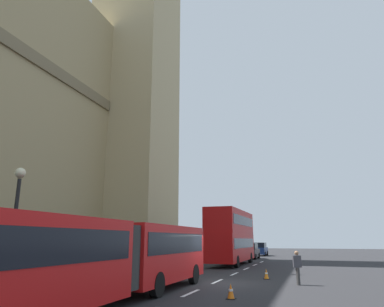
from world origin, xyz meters
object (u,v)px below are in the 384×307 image
object	(u,v)px
pedestrian_near_cones	(297,266)
double_decker_bus	(231,235)
articulated_bus	(108,254)
sedan_lead	(250,251)
street_lamp	(15,220)
traffic_cone_middle	(266,274)
sedan_trailing	(260,249)
traffic_cone_west	(231,291)

from	to	relation	value
pedestrian_near_cones	double_decker_bus	bearing A→B (deg)	25.52
articulated_bus	sedan_lead	distance (m)	32.28
street_lamp	pedestrian_near_cones	size ratio (longest dim) A/B	3.12
double_decker_bus	pedestrian_near_cones	xyz separation A→B (m)	(-13.29, -6.35, -1.80)
articulated_bus	traffic_cone_middle	bearing A→B (deg)	-23.40
double_decker_bus	pedestrian_near_cones	size ratio (longest dim) A/B	6.27
traffic_cone_middle	street_lamp	size ratio (longest dim) A/B	0.11
sedan_lead	sedan_trailing	world-z (taller)	same
sedan_trailing	traffic_cone_west	distance (m)	38.71
double_decker_bus	sedan_trailing	world-z (taller)	double_decker_bus
articulated_bus	sedan_lead	world-z (taller)	articulated_bus
double_decker_bus	traffic_cone_middle	distance (m)	12.15
street_lamp	pedestrian_near_cones	world-z (taller)	street_lamp
articulated_bus	pedestrian_near_cones	bearing A→B (deg)	-38.30
double_decker_bus	street_lamp	bearing A→B (deg)	168.10
articulated_bus	traffic_cone_middle	size ratio (longest dim) A/B	27.77
traffic_cone_west	pedestrian_near_cones	world-z (taller)	pedestrian_near_cones
traffic_cone_middle	pedestrian_near_cones	size ratio (longest dim) A/B	0.34
traffic_cone_middle	double_decker_bus	bearing A→B (deg)	21.96
sedan_trailing	street_lamp	size ratio (longest dim) A/B	0.83
traffic_cone_west	sedan_lead	bearing A→B (deg)	7.90
articulated_bus	sedan_trailing	size ratio (longest dim) A/B	3.66
sedan_lead	traffic_cone_west	distance (m)	29.93
articulated_bus	sedan_trailing	distance (m)	41.11
sedan_trailing	traffic_cone_middle	size ratio (longest dim) A/B	7.59
street_lamp	traffic_cone_middle	bearing A→B (deg)	-40.90
traffic_cone_middle	street_lamp	bearing A→B (deg)	139.10
pedestrian_near_cones	sedan_trailing	bearing A→B (deg)	11.08
articulated_bus	traffic_cone_west	xyz separation A→B (m)	(2.62, -3.99, -1.46)
traffic_cone_west	pedestrian_near_cones	bearing A→B (deg)	-23.47
street_lamp	pedestrian_near_cones	distance (m)	13.70
traffic_cone_middle	street_lamp	world-z (taller)	street_lamp
double_decker_bus	sedan_lead	size ratio (longest dim) A/B	2.41
traffic_cone_middle	traffic_cone_west	bearing A→B (deg)	176.60
sedan_lead	traffic_cone_middle	distance (m)	22.46
sedan_trailing	traffic_cone_middle	world-z (taller)	sedan_trailing
pedestrian_near_cones	traffic_cone_middle	bearing A→B (deg)	40.07
sedan_lead	sedan_trailing	bearing A→B (deg)	0.09
sedan_lead	traffic_cone_middle	xyz separation A→B (m)	(-21.98, -4.57, -0.63)
sedan_lead	traffic_cone_west	world-z (taller)	sedan_lead
traffic_cone_middle	pedestrian_near_cones	distance (m)	3.01
articulated_bus	pedestrian_near_cones	size ratio (longest dim) A/B	9.53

